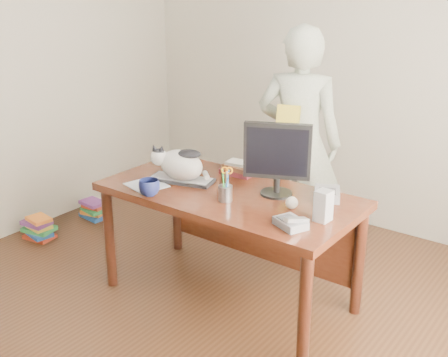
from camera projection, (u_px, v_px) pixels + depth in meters
room at (158, 114)px, 2.80m from camera, size 4.50×4.50×4.50m
desk at (236, 210)px, 3.56m from camera, size 1.60×0.80×0.75m
keyboard at (182, 179)px, 3.62m from camera, size 0.44×0.26×0.03m
cat at (179, 163)px, 3.59m from camera, size 0.40×0.28×0.23m
monitor at (277, 155)px, 3.31m from camera, size 0.38×0.26×0.45m
pen_cup at (225, 191)px, 3.30m from camera, size 0.11×0.11×0.21m
mousepad at (147, 185)px, 3.55m from camera, size 0.28×0.26×0.01m
mouse at (151, 182)px, 3.55m from camera, size 0.12×0.09×0.04m
coffee_mug at (149, 188)px, 3.37m from camera, size 0.18×0.18×0.10m
phone at (291, 223)px, 2.96m from camera, size 0.20×0.18×0.08m
speaker at (323, 206)px, 3.02m from camera, size 0.08×0.09×0.17m
baseball at (292, 203)px, 3.19m from camera, size 0.07×0.07×0.07m
book_stack at (239, 169)px, 3.75m from camera, size 0.23×0.18×0.08m
calculator at (327, 194)px, 3.34m from camera, size 0.22×0.24×0.06m
person at (299, 143)px, 4.09m from camera, size 0.72×0.58×1.70m
held_book at (288, 121)px, 3.90m from camera, size 0.18×0.14×0.22m
book_pile_a at (39, 228)px, 4.51m from camera, size 0.27×0.22×0.18m
book_pile_b at (94, 209)px, 4.92m from camera, size 0.26×0.20×0.15m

